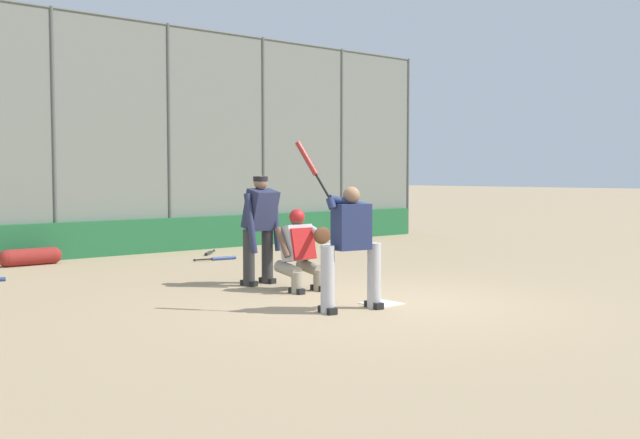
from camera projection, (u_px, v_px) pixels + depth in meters
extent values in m
plane|color=tan|center=(381.00, 304.00, 9.61)|extent=(160.00, 160.00, 0.00)
cube|color=white|center=(381.00, 303.00, 9.61)|extent=(0.43, 0.43, 0.01)
cylinder|color=#515651|center=(408.00, 147.00, 21.04)|extent=(0.08, 0.08, 4.90)
cylinder|color=#515651|center=(341.00, 144.00, 19.41)|extent=(0.08, 0.08, 4.90)
cylinder|color=#515651|center=(263.00, 141.00, 17.78)|extent=(0.08, 0.08, 4.90)
cylinder|color=#515651|center=(169.00, 138.00, 16.15)|extent=(0.08, 0.08, 4.90)
cylinder|color=#515651|center=(53.00, 134.00, 14.53)|extent=(0.08, 0.08, 4.90)
cube|color=gray|center=(114.00, 136.00, 15.34)|extent=(17.61, 0.01, 4.90)
cylinder|color=#515651|center=(112.00, 17.00, 15.20)|extent=(17.61, 0.06, 0.06)
cube|color=#236638|center=(118.00, 238.00, 15.39)|extent=(17.26, 0.18, 0.72)
cube|color=slate|center=(81.00, 242.00, 17.66)|extent=(12.33, 3.05, 0.12)
cube|color=slate|center=(101.00, 239.00, 16.81)|extent=(12.33, 0.55, 0.44)
cube|color=#B7BABC|center=(101.00, 227.00, 16.79)|extent=(12.33, 0.24, 0.08)
cube|color=slate|center=(91.00, 230.00, 17.22)|extent=(12.33, 0.55, 0.76)
cube|color=#B7BABC|center=(90.00, 212.00, 17.19)|extent=(12.33, 0.24, 0.08)
cube|color=slate|center=(81.00, 222.00, 17.63)|extent=(12.33, 0.55, 1.08)
cube|color=#B7BABC|center=(80.00, 198.00, 17.59)|extent=(12.33, 0.24, 0.08)
cube|color=slate|center=(72.00, 214.00, 18.03)|extent=(12.33, 0.55, 1.40)
cube|color=#B7BABC|center=(71.00, 184.00, 17.99)|extent=(12.33, 0.24, 0.08)
cube|color=slate|center=(63.00, 207.00, 18.44)|extent=(12.33, 0.55, 1.72)
cube|color=#B7BABC|center=(62.00, 171.00, 18.39)|extent=(12.33, 0.24, 0.08)
cylinder|color=#B7B7BC|center=(374.00, 276.00, 9.28)|extent=(0.17, 0.17, 0.81)
cube|color=black|center=(374.00, 305.00, 9.30)|extent=(0.15, 0.29, 0.08)
cylinder|color=#B7B7BC|center=(328.00, 280.00, 8.93)|extent=(0.17, 0.17, 0.81)
cube|color=black|center=(328.00, 310.00, 8.95)|extent=(0.15, 0.29, 0.08)
cube|color=navy|center=(351.00, 227.00, 9.07)|extent=(0.48, 0.32, 0.56)
sphere|color=#936B4C|center=(351.00, 195.00, 9.05)|extent=(0.21, 0.21, 0.21)
cylinder|color=navy|center=(350.00, 203.00, 9.07)|extent=(0.58, 0.23, 0.21)
cylinder|color=navy|center=(331.00, 203.00, 8.93)|extent=(0.11, 0.15, 0.16)
sphere|color=black|center=(330.00, 198.00, 8.95)|extent=(0.04, 0.04, 0.04)
cylinder|color=black|center=(323.00, 187.00, 8.98)|extent=(0.11, 0.20, 0.30)
cylinder|color=maroon|center=(307.00, 158.00, 9.05)|extent=(0.19, 0.31, 0.43)
cylinder|color=gray|center=(319.00, 280.00, 10.69)|extent=(0.15, 0.15, 0.30)
cylinder|color=gray|center=(310.00, 267.00, 10.83)|extent=(0.17, 0.45, 0.23)
cube|color=black|center=(319.00, 288.00, 10.70)|extent=(0.10, 0.26, 0.08)
cylinder|color=gray|center=(297.00, 283.00, 10.43)|extent=(0.15, 0.15, 0.30)
cylinder|color=gray|center=(288.00, 269.00, 10.57)|extent=(0.17, 0.45, 0.23)
cube|color=black|center=(297.00, 291.00, 10.44)|extent=(0.10, 0.26, 0.08)
cube|color=#B7B7BC|center=(297.00, 243.00, 10.71)|extent=(0.43, 0.35, 0.54)
cube|color=#B21E1E|center=(303.00, 244.00, 10.60)|extent=(0.39, 0.13, 0.45)
sphere|color=brown|center=(297.00, 219.00, 10.69)|extent=(0.20, 0.20, 0.20)
sphere|color=#B21E1E|center=(297.00, 217.00, 10.69)|extent=(0.22, 0.22, 0.22)
cylinder|color=#B7B7BC|center=(317.00, 232.00, 10.62)|extent=(0.28, 0.52, 0.16)
ellipsoid|color=#56331E|center=(322.00, 236.00, 10.38)|extent=(0.30, 0.10, 0.24)
cylinder|color=brown|center=(283.00, 242.00, 10.54)|extent=(0.09, 0.30, 0.44)
cylinder|color=#333333|center=(267.00, 256.00, 11.44)|extent=(0.18, 0.18, 0.84)
cube|color=black|center=(267.00, 280.00, 11.46)|extent=(0.15, 0.29, 0.08)
cylinder|color=#333333|center=(249.00, 258.00, 11.15)|extent=(0.18, 0.18, 0.84)
cube|color=black|center=(249.00, 283.00, 11.17)|extent=(0.15, 0.29, 0.08)
cube|color=#282D4C|center=(261.00, 210.00, 11.21)|extent=(0.51, 0.46, 0.64)
sphere|color=#936B4C|center=(261.00, 183.00, 11.19)|extent=(0.21, 0.21, 0.21)
cylinder|color=black|center=(260.00, 179.00, 11.18)|extent=(0.22, 0.22, 0.07)
cylinder|color=#282D4C|center=(276.00, 222.00, 11.38)|extent=(0.12, 0.23, 0.89)
cylinder|color=#282D4C|center=(251.00, 223.00, 10.99)|extent=(0.17, 0.24, 0.89)
sphere|color=black|center=(335.00, 243.00, 17.74)|extent=(0.04, 0.04, 0.04)
cylinder|color=black|center=(332.00, 244.00, 17.58)|extent=(0.32, 0.18, 0.03)
cylinder|color=#B7BCC1|center=(326.00, 245.00, 17.20)|extent=(0.45, 0.28, 0.07)
sphere|color=black|center=(194.00, 260.00, 14.25)|extent=(0.04, 0.04, 0.04)
cylinder|color=black|center=(203.00, 260.00, 14.35)|extent=(0.37, 0.08, 0.03)
cylinder|color=#334789|center=(224.00, 258.00, 14.58)|extent=(0.51, 0.14, 0.07)
sphere|color=black|center=(214.00, 250.00, 16.06)|extent=(0.04, 0.04, 0.04)
cylinder|color=black|center=(212.00, 251.00, 15.90)|extent=(0.25, 0.26, 0.03)
cylinder|color=#28282D|center=(208.00, 253.00, 15.50)|extent=(0.37, 0.37, 0.07)
ellipsoid|color=brown|center=(293.00, 254.00, 15.22)|extent=(0.29, 0.18, 0.10)
ellipsoid|color=brown|center=(292.00, 255.00, 15.11)|extent=(0.10, 0.08, 0.08)
cylinder|color=maroon|center=(30.00, 257.00, 13.70)|extent=(0.85, 0.31, 0.31)
sphere|color=maroon|center=(53.00, 255.00, 13.98)|extent=(0.31, 0.31, 0.31)
sphere|color=maroon|center=(7.00, 258.00, 13.43)|extent=(0.31, 0.31, 0.31)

